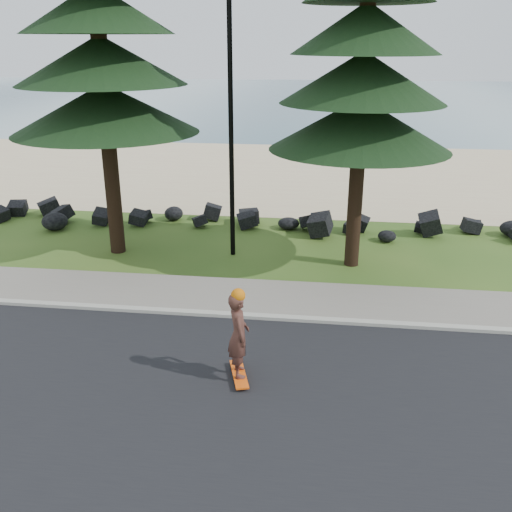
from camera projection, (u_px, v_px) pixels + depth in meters
The scene contains 9 objects.
ground at pixel (212, 299), 14.15m from camera, with size 160.00×160.00×0.00m, color #2F541A.
road at pixel (162, 408), 9.98m from camera, with size 160.00×7.00×0.02m, color black.
kerb at pixel (204, 314), 13.30m from camera, with size 160.00×0.20×0.10m, color #AAA899.
sidewalk at pixel (214, 294), 14.32m from camera, with size 160.00×2.00×0.08m, color slate.
beach_sand at pixel (271, 172), 27.58m from camera, with size 160.00×15.00×0.01m, color #D3B38C.
ocean at pixel (305, 98), 61.40m from camera, with size 160.00×58.00×0.01m, color #3C6373.
seawall_boulders at pixel (244, 229), 19.34m from camera, with size 60.00×2.40×1.10m, color black, non-canonical shape.
lamp_post at pixel (231, 113), 15.64m from camera, with size 0.25×0.14×8.14m.
skateboarder at pixel (239, 335), 10.52m from camera, with size 0.55×1.02×1.85m.
Camera 1 is at (2.69, -12.59, 6.06)m, focal length 40.00 mm.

